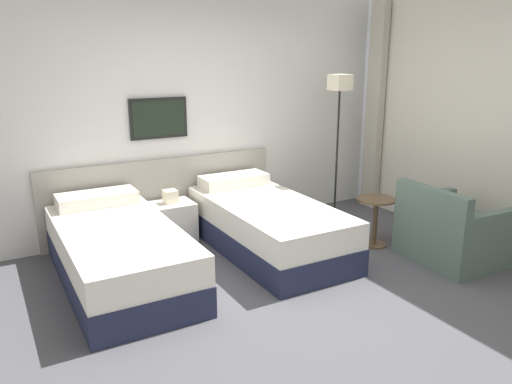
{
  "coord_description": "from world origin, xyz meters",
  "views": [
    {
      "loc": [
        -2.19,
        -3.2,
        2.01
      ],
      "look_at": [
        0.16,
        0.96,
        0.67
      ],
      "focal_mm": 35.0,
      "sensor_mm": 36.0,
      "label": 1
    }
  ],
  "objects_px": {
    "side_table": "(376,213)",
    "floor_lamp": "(339,103)",
    "bed_near_window": "(267,225)",
    "armchair": "(454,235)",
    "nightstand": "(172,221)",
    "bed_near_door": "(119,253)"
  },
  "relations": [
    {
      "from": "side_table",
      "to": "armchair",
      "type": "relative_size",
      "value": 0.58
    },
    {
      "from": "bed_near_door",
      "to": "side_table",
      "type": "height_order",
      "value": "bed_near_door"
    },
    {
      "from": "bed_near_window",
      "to": "armchair",
      "type": "bearing_deg",
      "value": -37.44
    },
    {
      "from": "nightstand",
      "to": "bed_near_window",
      "type": "bearing_deg",
      "value": -44.2
    },
    {
      "from": "bed_near_door",
      "to": "side_table",
      "type": "bearing_deg",
      "value": -9.9
    },
    {
      "from": "side_table",
      "to": "nightstand",
      "type": "bearing_deg",
      "value": 146.83
    },
    {
      "from": "bed_near_window",
      "to": "side_table",
      "type": "bearing_deg",
      "value": -23.03
    },
    {
      "from": "armchair",
      "to": "side_table",
      "type": "bearing_deg",
      "value": 33.44
    },
    {
      "from": "nightstand",
      "to": "armchair",
      "type": "distance_m",
      "value": 2.95
    },
    {
      "from": "bed_near_door",
      "to": "nightstand",
      "type": "relative_size",
      "value": 3.51
    },
    {
      "from": "armchair",
      "to": "bed_near_door",
      "type": "bearing_deg",
      "value": 71.76
    },
    {
      "from": "side_table",
      "to": "floor_lamp",
      "type": "bearing_deg",
      "value": 78.66
    },
    {
      "from": "armchair",
      "to": "nightstand",
      "type": "bearing_deg",
      "value": 52.43
    },
    {
      "from": "bed_near_door",
      "to": "nightstand",
      "type": "xyz_separation_m",
      "value": [
        0.77,
        0.75,
        -0.04
      ]
    },
    {
      "from": "side_table",
      "to": "armchair",
      "type": "height_order",
      "value": "armchair"
    },
    {
      "from": "armchair",
      "to": "floor_lamp",
      "type": "bearing_deg",
      "value": 10.35
    },
    {
      "from": "floor_lamp",
      "to": "side_table",
      "type": "xyz_separation_m",
      "value": [
        -0.19,
        -0.92,
        -1.08
      ]
    },
    {
      "from": "bed_near_window",
      "to": "side_table",
      "type": "relative_size",
      "value": 3.85
    },
    {
      "from": "bed_near_window",
      "to": "armchair",
      "type": "xyz_separation_m",
      "value": [
        1.49,
        -1.14,
        -0.01
      ]
    },
    {
      "from": "bed_near_door",
      "to": "side_table",
      "type": "distance_m",
      "value": 2.66
    },
    {
      "from": "floor_lamp",
      "to": "bed_near_door",
      "type": "bearing_deg",
      "value": -170.59
    },
    {
      "from": "nightstand",
      "to": "floor_lamp",
      "type": "distance_m",
      "value": 2.39
    }
  ]
}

